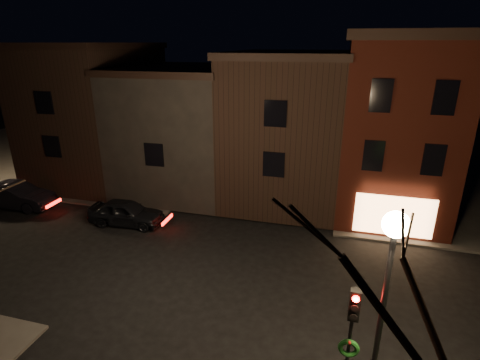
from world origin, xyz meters
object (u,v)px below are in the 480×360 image
Objects in this scene: street_lamp_near at (389,269)px; parked_car_b at (16,196)px; parked_car_a at (126,212)px; traffic_signal at (351,331)px.

parked_car_b is (-21.02, 9.64, -4.37)m from street_lamp_near.
parked_car_a is at bearing -95.28° from parked_car_b.
street_lamp_near is at bearing -39.37° from traffic_signal.
street_lamp_near is 1.32× the size of parked_car_b.
traffic_signal is 22.46m from parked_car_b.
parked_car_a is (-12.92, 9.39, -4.44)m from street_lamp_near.
parked_car_a is (-12.32, 8.90, -2.07)m from traffic_signal.
traffic_signal is at bearing -117.65° from parked_car_b.
parked_car_a is 8.10m from parked_car_b.
traffic_signal is at bearing -129.13° from parked_car_a.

